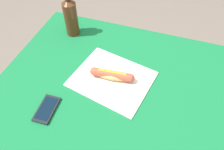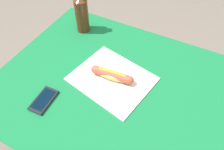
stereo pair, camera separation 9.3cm
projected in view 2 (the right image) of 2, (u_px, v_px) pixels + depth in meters
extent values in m
plane|color=#6B6056|center=(112.00, 146.00, 1.50)|extent=(6.00, 6.00, 0.00)
cylinder|color=brown|center=(22.00, 138.00, 1.17)|extent=(0.07, 0.07, 0.69)
cylinder|color=brown|center=(83.00, 65.00, 1.53)|extent=(0.07, 0.07, 0.69)
cylinder|color=brown|center=(193.00, 109.00, 1.29)|extent=(0.07, 0.07, 0.69)
cube|color=brown|center=(112.00, 86.00, 0.95)|extent=(0.96, 0.79, 0.03)
cube|color=#146B38|center=(112.00, 84.00, 0.94)|extent=(1.02, 0.85, 0.00)
cube|color=silver|center=(112.00, 79.00, 0.95)|extent=(0.39, 0.34, 0.01)
ellipsoid|color=#DBB26B|center=(112.00, 75.00, 0.94)|extent=(0.16, 0.06, 0.04)
cylinder|color=#BC4C38|center=(112.00, 75.00, 0.93)|extent=(0.17, 0.05, 0.04)
sphere|color=#BC4C38|center=(130.00, 80.00, 0.91)|extent=(0.04, 0.04, 0.04)
sphere|color=#BC4C38|center=(95.00, 69.00, 0.95)|extent=(0.04, 0.04, 0.04)
cube|color=yellow|center=(112.00, 72.00, 0.92)|extent=(0.13, 0.02, 0.00)
cube|color=black|center=(44.00, 100.00, 0.88)|extent=(0.07, 0.13, 0.01)
cube|color=black|center=(43.00, 99.00, 0.87)|extent=(0.06, 0.11, 0.00)
cylinder|color=#4C2814|center=(82.00, 16.00, 1.12)|extent=(0.07, 0.07, 0.18)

